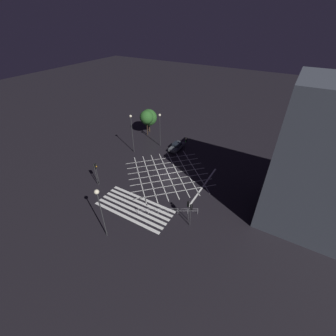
{
  "coord_description": "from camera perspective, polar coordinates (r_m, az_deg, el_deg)",
  "views": [
    {
      "loc": [
        17.03,
        -29.22,
        24.94
      ],
      "look_at": [
        0.0,
        0.0,
        1.29
      ],
      "focal_mm": 24.0,
      "sensor_mm": 36.0,
      "label": 1
    }
  ],
  "objects": [
    {
      "name": "traffic_light_sw_cross",
      "position": [
        39.52,
        -18.0,
        -0.51
      ],
      "size": [
        0.36,
        0.39,
        4.37
      ],
      "rotation": [
        0.0,
        0.0,
        1.57
      ],
      "color": "#2D2D30",
      "rests_on": "ground_plane"
    },
    {
      "name": "ground_plane",
      "position": [
        42.02,
        -0.0,
        -1.44
      ],
      "size": [
        200.0,
        200.0,
        0.0
      ],
      "primitive_type": "plane",
      "color": "black"
    },
    {
      "name": "street_lamp_east",
      "position": [
        46.5,
        -9.23,
        10.29
      ],
      "size": [
        0.51,
        0.51,
        8.37
      ],
      "color": "#2D2D30",
      "rests_on": "ground_plane"
    },
    {
      "name": "street_tree_near",
      "position": [
        54.26,
        -5.44,
        12.69
      ],
      "size": [
        3.23,
        3.23,
        6.13
      ],
      "color": "#38281C",
      "rests_on": "ground_plane"
    },
    {
      "name": "road_markings",
      "position": [
        38.29,
        -3.6,
        -5.75
      ],
      "size": [
        17.98,
        21.74,
        0.01
      ],
      "color": "silver",
      "rests_on": "ground_plane"
    },
    {
      "name": "traffic_light_median_north",
      "position": [
        47.04,
        4.58,
        6.59
      ],
      "size": [
        0.36,
        0.39,
        3.72
      ],
      "rotation": [
        0.0,
        0.0,
        -1.57
      ],
      "color": "#2D2D30",
      "rests_on": "ground_plane"
    },
    {
      "name": "traffic_light_se_cross",
      "position": [
        31.06,
        5.85,
        -10.71
      ],
      "size": [
        0.36,
        0.39,
        3.92
      ],
      "rotation": [
        0.0,
        0.0,
        1.57
      ],
      "color": "#2D2D30",
      "rests_on": "ground_plane"
    },
    {
      "name": "pedestrian_railing",
      "position": [
        33.91,
        -0.0,
        -10.73
      ],
      "size": [
        7.72,
        4.52,
        1.05
      ],
      "rotation": [
        0.0,
        0.0,
        0.53
      ],
      "color": "#B7B7BC",
      "rests_on": "ground_plane"
    },
    {
      "name": "traffic_light_sw_main",
      "position": [
        39.62,
        -17.69,
        -0.43
      ],
      "size": [
        0.39,
        0.36,
        4.3
      ],
      "color": "#2D2D30",
      "rests_on": "ground_plane"
    },
    {
      "name": "street_tree_far",
      "position": [
        56.28,
        -4.9,
        12.68
      ],
      "size": [
        3.97,
        3.97,
        5.7
      ],
      "color": "#38281C",
      "rests_on": "ground_plane"
    },
    {
      "name": "street_lamp_far",
      "position": [
        28.45,
        -17.11,
        -8.26
      ],
      "size": [
        0.6,
        0.6,
        8.08
      ],
      "color": "#2D2D30",
      "rests_on": "ground_plane"
    },
    {
      "name": "traffic_light_se_main",
      "position": [
        31.82,
        5.19,
        -9.78
      ],
      "size": [
        0.39,
        0.36,
        3.65
      ],
      "rotation": [
        0.0,
        0.0,
        3.14
      ],
      "color": "#2D2D30",
      "rests_on": "ground_plane"
    },
    {
      "name": "waiting_car",
      "position": [
        49.43,
        2.21,
        5.52
      ],
      "size": [
        1.81,
        4.41,
        1.4
      ],
      "rotation": [
        0.0,
        0.0,
        -1.57
      ],
      "color": "#474C51",
      "rests_on": "ground_plane"
    },
    {
      "name": "street_lamp_west",
      "position": [
        48.5,
        -2.1,
        11.37
      ],
      "size": [
        0.54,
        0.54,
        7.56
      ],
      "color": "#2D2D30",
      "rests_on": "ground_plane"
    }
  ]
}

